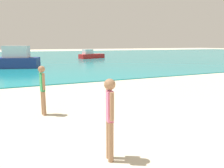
# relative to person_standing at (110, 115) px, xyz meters

# --- Properties ---
(water) EXTENTS (160.00, 60.00, 0.06)m
(water) POSITION_rel_person_standing_xyz_m (1.64, 39.02, -0.95)
(water) COLOR teal
(water) RESTS_ON ground
(person_standing) EXTENTS (0.23, 0.39, 1.72)m
(person_standing) POSITION_rel_person_standing_xyz_m (0.00, 0.00, 0.00)
(person_standing) COLOR #936B4C
(person_standing) RESTS_ON ground
(person_distant) EXTENTS (0.22, 0.38, 1.68)m
(person_distant) POSITION_rel_person_standing_xyz_m (-0.89, 3.61, -0.02)
(person_distant) COLOR #936B4C
(person_distant) RESTS_ON ground
(boat_near) EXTENTS (6.60, 3.75, 2.14)m
(boat_near) POSITION_rel_person_standing_xyz_m (-2.35, 19.78, -0.18)
(boat_near) COLOR navy
(boat_near) RESTS_ON water
(boat_far) EXTENTS (4.53, 2.63, 1.47)m
(boat_far) POSITION_rel_person_standing_xyz_m (9.66, 30.34, -0.41)
(boat_far) COLOR red
(boat_far) RESTS_ON water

